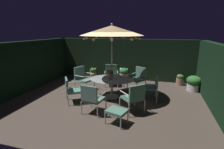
{
  "coord_description": "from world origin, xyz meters",
  "views": [
    {
      "loc": [
        1.86,
        -5.83,
        2.56
      ],
      "look_at": [
        0.09,
        0.29,
        0.91
      ],
      "focal_mm": 27.47,
      "sensor_mm": 36.0,
      "label": 1
    }
  ],
  "objects": [
    {
      "name": "patio_umbrella",
      "position": [
        0.09,
        0.26,
        2.54
      ],
      "size": [
        2.3,
        2.3,
        2.8
      ],
      "color": "#B3ADAA",
      "rests_on": "ground_plane"
    },
    {
      "name": "patio_chair_southwest",
      "position": [
        -0.36,
        1.72,
        0.55
      ],
      "size": [
        0.76,
        0.74,
        0.97
      ],
      "color": "#B3B2A4",
      "rests_on": "ground_plane"
    },
    {
      "name": "potted_plant_front_corner",
      "position": [
        -1.7,
        2.69,
        0.28
      ],
      "size": [
        0.36,
        0.35,
        0.55
      ],
      "color": "olive",
      "rests_on": "ground_plane"
    },
    {
      "name": "patio_chair_west",
      "position": [
        -1.38,
        0.71,
        0.58
      ],
      "size": [
        0.77,
        0.79,
        1.02
      ],
      "color": "#BAB5A4",
      "rests_on": "ground_plane"
    },
    {
      "name": "ottoman_footrest",
      "position": [
        0.77,
        -1.62,
        0.36
      ],
      "size": [
        0.64,
        0.57,
        0.41
      ],
      "color": "#B7B3A7",
      "rests_on": "ground_plane"
    },
    {
      "name": "hedge_backdrop_left",
      "position": [
        -3.68,
        0.0,
        1.06
      ],
      "size": [
        0.3,
        6.48,
        2.12
      ],
      "primitive_type": "cube",
      "color": "black",
      "rests_on": "ground_plane"
    },
    {
      "name": "hedge_backdrop_right",
      "position": [
        3.68,
        0.0,
        1.06
      ],
      "size": [
        0.3,
        6.48,
        2.12
      ],
      "primitive_type": "cube",
      "color": "black",
      "rests_on": "ground_plane"
    },
    {
      "name": "potted_plant_right_near",
      "position": [
        3.27,
        1.92,
        0.36
      ],
      "size": [
        0.6,
        0.6,
        0.67
      ],
      "color": "silver",
      "rests_on": "ground_plane"
    },
    {
      "name": "patio_chair_southeast",
      "position": [
        1.6,
        0.44,
        0.58
      ],
      "size": [
        0.66,
        0.66,
        1.02
      ],
      "color": "#B7AFA5",
      "rests_on": "ground_plane"
    },
    {
      "name": "potted_plant_back_right",
      "position": [
        2.79,
        2.66,
        0.26
      ],
      "size": [
        0.35,
        0.35,
        0.51
      ],
      "color": "#8A6B55",
      "rests_on": "ground_plane"
    },
    {
      "name": "patio_chair_north",
      "position": [
        -1.16,
        -0.61,
        0.52
      ],
      "size": [
        0.86,
        0.87,
        0.9
      ],
      "color": "#B7AEA8",
      "rests_on": "ground_plane"
    },
    {
      "name": "centerpiece_planter",
      "position": [
        0.05,
        0.15,
        0.97
      ],
      "size": [
        0.25,
        0.25,
        0.38
      ],
      "color": "#AE6A4C",
      "rests_on": "patio_dining_table"
    },
    {
      "name": "hedge_backdrop_rear",
      "position": [
        0.0,
        3.09,
        1.06
      ],
      "size": [
        7.65,
        0.3,
        2.12
      ],
      "primitive_type": "cube",
      "color": "black",
      "rests_on": "ground_plane"
    },
    {
      "name": "patio_chair_south",
      "position": [
        0.93,
        1.52,
        0.55
      ],
      "size": [
        0.82,
        0.82,
        0.97
      ],
      "color": "#B3B0AC",
      "rests_on": "ground_plane"
    },
    {
      "name": "patio_chair_east",
      "position": [
        1.13,
        -0.84,
        0.56
      ],
      "size": [
        0.84,
        0.84,
        0.97
      ],
      "color": "#B7AEA7",
      "rests_on": "ground_plane"
    },
    {
      "name": "ground_plane",
      "position": [
        0.0,
        0.0,
        -0.01
      ],
      "size": [
        7.65,
        6.48,
        0.02
      ],
      "primitive_type": "cube",
      "color": "#463A32"
    },
    {
      "name": "patio_dining_table",
      "position": [
        0.09,
        0.26,
        0.63
      ],
      "size": [
        1.75,
        1.33,
        0.75
      ],
      "color": "#BBB6A3",
      "rests_on": "ground_plane"
    },
    {
      "name": "patio_chair_northeast",
      "position": [
        -0.11,
        -1.25,
        0.54
      ],
      "size": [
        0.68,
        0.68,
        0.96
      ],
      "color": "#B9B6A3",
      "rests_on": "ground_plane"
    },
    {
      "name": "potted_plant_left_far",
      "position": [
        0.06,
        2.58,
        0.36
      ],
      "size": [
        0.46,
        0.46,
        0.68
      ],
      "color": "tan",
      "rests_on": "ground_plane"
    }
  ]
}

